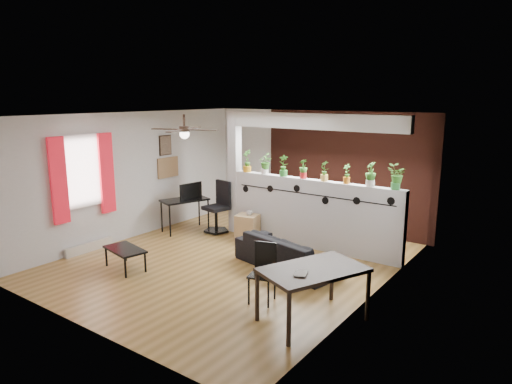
# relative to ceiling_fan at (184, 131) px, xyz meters

# --- Properties ---
(room_shell) EXTENTS (6.30, 7.10, 2.90)m
(room_shell) POSITION_rel_ceiling_fan_xyz_m (0.80, 0.30, -1.01)
(room_shell) COLOR brown
(room_shell) RESTS_ON ground
(partition_wall) EXTENTS (3.60, 0.18, 1.35)m
(partition_wall) POSITION_rel_ceiling_fan_xyz_m (1.60, 1.80, -1.64)
(partition_wall) COLOR #BCBCC1
(partition_wall) RESTS_ON ground
(ceiling_header) EXTENTS (3.60, 0.18, 0.30)m
(ceiling_header) POSITION_rel_ceiling_fan_xyz_m (1.60, 1.80, 0.14)
(ceiling_header) COLOR silver
(ceiling_header) RESTS_ON room_shell
(pier_column) EXTENTS (0.22, 0.20, 2.60)m
(pier_column) POSITION_rel_ceiling_fan_xyz_m (-0.31, 1.80, -1.01)
(pier_column) COLOR #BCBCC1
(pier_column) RESTS_ON ground
(brick_panel) EXTENTS (3.90, 0.05, 2.60)m
(brick_panel) POSITION_rel_ceiling_fan_xyz_m (1.60, 3.27, -1.01)
(brick_panel) COLOR #9E3F2D
(brick_panel) RESTS_ON ground
(vine_decal) EXTENTS (3.31, 0.01, 0.30)m
(vine_decal) POSITION_rel_ceiling_fan_xyz_m (1.60, 1.70, -1.23)
(vine_decal) COLOR black
(vine_decal) RESTS_ON partition_wall
(window_assembly) EXTENTS (0.09, 1.30, 1.55)m
(window_assembly) POSITION_rel_ceiling_fan_xyz_m (-1.76, -0.90, -0.81)
(window_assembly) COLOR white
(window_assembly) RESTS_ON room_shell
(baseboard_heater) EXTENTS (0.08, 1.00, 0.18)m
(baseboard_heater) POSITION_rel_ceiling_fan_xyz_m (-1.74, -0.90, -2.22)
(baseboard_heater) COLOR silver
(baseboard_heater) RESTS_ON ground
(corkboard) EXTENTS (0.03, 0.60, 0.45)m
(corkboard) POSITION_rel_ceiling_fan_xyz_m (-1.78, 1.25, -0.96)
(corkboard) COLOR olive
(corkboard) RESTS_ON room_shell
(framed_art) EXTENTS (0.03, 0.34, 0.44)m
(framed_art) POSITION_rel_ceiling_fan_xyz_m (-1.78, 1.20, -0.46)
(framed_art) COLOR #8C7259
(framed_art) RESTS_ON room_shell
(ceiling_fan) EXTENTS (1.19, 1.19, 0.43)m
(ceiling_fan) POSITION_rel_ceiling_fan_xyz_m (0.00, 0.00, 0.00)
(ceiling_fan) COLOR black
(ceiling_fan) RESTS_ON room_shell
(potted_plant_0) EXTENTS (0.30, 0.27, 0.47)m
(potted_plant_0) POSITION_rel_ceiling_fan_xyz_m (0.02, 1.80, -0.72)
(potted_plant_0) COLOR orange
(potted_plant_0) RESTS_ON partition_wall
(potted_plant_1) EXTENTS (0.27, 0.26, 0.42)m
(potted_plant_1) POSITION_rel_ceiling_fan_xyz_m (0.47, 1.80, -0.74)
(potted_plant_1) COLOR white
(potted_plant_1) RESTS_ON partition_wall
(potted_plant_2) EXTENTS (0.28, 0.28, 0.43)m
(potted_plant_2) POSITION_rel_ceiling_fan_xyz_m (0.92, 1.80, -0.74)
(potted_plant_2) COLOR #2E8031
(potted_plant_2) RESTS_ON partition_wall
(potted_plant_3) EXTENTS (0.21, 0.23, 0.38)m
(potted_plant_3) POSITION_rel_ceiling_fan_xyz_m (1.37, 1.80, -0.76)
(potted_plant_3) COLOR red
(potted_plant_3) RESTS_ON partition_wall
(potted_plant_4) EXTENTS (0.22, 0.24, 0.39)m
(potted_plant_4) POSITION_rel_ceiling_fan_xyz_m (1.83, 1.80, -0.76)
(potted_plant_4) COLOR #E4B350
(potted_plant_4) RESTS_ON partition_wall
(potted_plant_5) EXTENTS (0.20, 0.18, 0.36)m
(potted_plant_5) POSITION_rel_ceiling_fan_xyz_m (2.28, 1.80, -0.77)
(potted_plant_5) COLOR orange
(potted_plant_5) RESTS_ON partition_wall
(potted_plant_6) EXTENTS (0.28, 0.29, 0.44)m
(potted_plant_6) POSITION_rel_ceiling_fan_xyz_m (2.73, 1.80, -0.73)
(potted_plant_6) COLOR white
(potted_plant_6) RESTS_ON partition_wall
(potted_plant_7) EXTENTS (0.27, 0.24, 0.43)m
(potted_plant_7) POSITION_rel_ceiling_fan_xyz_m (3.18, 1.80, -0.74)
(potted_plant_7) COLOR #31883A
(potted_plant_7) RESTS_ON partition_wall
(sofa) EXTENTS (1.94, 1.09, 0.54)m
(sofa) POSITION_rel_ceiling_fan_xyz_m (1.77, 0.60, -2.05)
(sofa) COLOR black
(sofa) RESTS_ON ground
(cube_shelf) EXTENTS (0.50, 0.46, 0.52)m
(cube_shelf) POSITION_rel_ceiling_fan_xyz_m (0.28, 1.46, -2.05)
(cube_shelf) COLOR tan
(cube_shelf) RESTS_ON ground
(cup) EXTENTS (0.16, 0.16, 0.10)m
(cup) POSITION_rel_ceiling_fan_xyz_m (0.33, 1.46, -1.74)
(cup) COLOR gray
(cup) RESTS_ON cube_shelf
(computer_desk) EXTENTS (0.83, 1.11, 0.72)m
(computer_desk) POSITION_rel_ceiling_fan_xyz_m (-1.20, 1.16, -1.67)
(computer_desk) COLOR black
(computer_desk) RESTS_ON ground
(monitor) EXTENTS (0.33, 0.10, 0.19)m
(monitor) POSITION_rel_ceiling_fan_xyz_m (-1.20, 1.31, -1.50)
(monitor) COLOR black
(monitor) RESTS_ON computer_desk
(office_chair) EXTENTS (0.57, 0.57, 1.10)m
(office_chair) POSITION_rel_ceiling_fan_xyz_m (-0.55, 1.53, -1.83)
(office_chair) COLOR black
(office_chair) RESTS_ON ground
(dining_table) EXTENTS (1.28, 1.55, 0.73)m
(dining_table) POSITION_rel_ceiling_fan_xyz_m (3.05, -0.83, -1.66)
(dining_table) COLOR black
(dining_table) RESTS_ON ground
(book) EXTENTS (0.21, 0.24, 0.02)m
(book) POSITION_rel_ceiling_fan_xyz_m (2.95, -1.13, -1.57)
(book) COLOR gray
(book) RESTS_ON dining_table
(folding_chair) EXTENTS (0.43, 0.43, 0.86)m
(folding_chair) POSITION_rel_ceiling_fan_xyz_m (2.17, -0.68, -1.81)
(folding_chair) COLOR black
(folding_chair) RESTS_ON ground
(coffee_table) EXTENTS (0.87, 0.59, 0.37)m
(coffee_table) POSITION_rel_ceiling_fan_xyz_m (-0.44, -1.08, -1.98)
(coffee_table) COLOR black
(coffee_table) RESTS_ON ground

